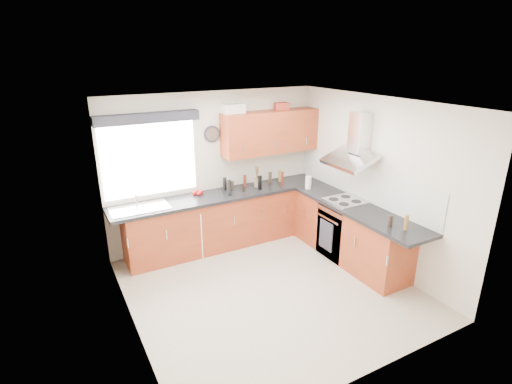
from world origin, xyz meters
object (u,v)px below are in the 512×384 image
oven (342,230)px  washing_machine (184,232)px  upper_cabinets (271,132)px  extractor_hood (354,145)px

oven → washing_machine: (-2.19, 1.22, -0.04)m
oven → washing_machine: 2.51m
upper_cabinets → washing_machine: size_ratio=2.23×
upper_cabinets → washing_machine: (-1.64, -0.10, -1.42)m
oven → upper_cabinets: (-0.55, 1.32, 1.38)m
extractor_hood → upper_cabinets: 1.48m
oven → upper_cabinets: upper_cabinets is taller
extractor_hood → washing_machine: size_ratio=1.02×
oven → extractor_hood: (0.10, -0.00, 1.34)m
upper_cabinets → washing_machine: 2.17m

